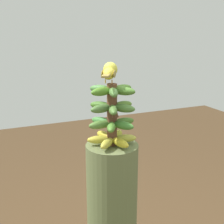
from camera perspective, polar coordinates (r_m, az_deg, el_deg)
The scene contains 2 objects.
banana_bunch at distance 1.45m, azimuth 0.01°, elevation -0.57°, with size 0.24×0.24×0.30m.
perched_bird at distance 1.44m, azimuth -0.47°, elevation 7.61°, with size 0.15×0.22×0.09m.
Camera 1 is at (-0.55, -1.28, 1.66)m, focal length 48.63 mm.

